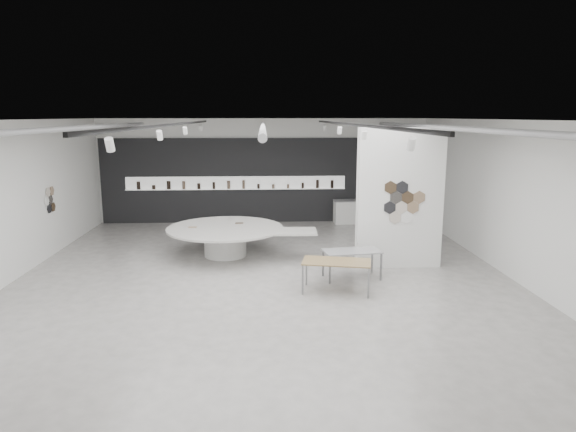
{
  "coord_description": "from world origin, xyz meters",
  "views": [
    {
      "loc": [
        0.01,
        -11.86,
        3.89
      ],
      "look_at": [
        0.63,
        1.2,
        1.33
      ],
      "focal_mm": 32.0,
      "sensor_mm": 36.0,
      "label": 1
    }
  ],
  "objects_px": {
    "sample_table_wood": "(337,263)",
    "sample_table_stone": "(352,253)",
    "display_island": "(228,237)",
    "partition_column": "(400,199)",
    "kitchen_counter": "(354,212)"
  },
  "relations": [
    {
      "from": "sample_table_wood",
      "to": "sample_table_stone",
      "type": "xyz_separation_m",
      "value": [
        0.5,
        0.93,
        -0.02
      ]
    },
    {
      "from": "partition_column",
      "to": "sample_table_stone",
      "type": "xyz_separation_m",
      "value": [
        -1.38,
        -0.97,
        -1.16
      ]
    },
    {
      "from": "display_island",
      "to": "sample_table_stone",
      "type": "height_order",
      "value": "display_island"
    },
    {
      "from": "sample_table_wood",
      "to": "kitchen_counter",
      "type": "distance_m",
      "value": 7.63
    },
    {
      "from": "partition_column",
      "to": "display_island",
      "type": "xyz_separation_m",
      "value": [
        -4.52,
        1.22,
        -1.26
      ]
    },
    {
      "from": "sample_table_wood",
      "to": "sample_table_stone",
      "type": "height_order",
      "value": "sample_table_wood"
    },
    {
      "from": "sample_table_stone",
      "to": "kitchen_counter",
      "type": "bearing_deg",
      "value": 79.51
    },
    {
      "from": "display_island",
      "to": "sample_table_stone",
      "type": "distance_m",
      "value": 3.83
    },
    {
      "from": "sample_table_wood",
      "to": "sample_table_stone",
      "type": "bearing_deg",
      "value": 61.54
    },
    {
      "from": "partition_column",
      "to": "sample_table_wood",
      "type": "relative_size",
      "value": 2.21
    },
    {
      "from": "sample_table_wood",
      "to": "partition_column",
      "type": "bearing_deg",
      "value": 45.32
    },
    {
      "from": "sample_table_stone",
      "to": "kitchen_counter",
      "type": "height_order",
      "value": "kitchen_counter"
    },
    {
      "from": "sample_table_stone",
      "to": "partition_column",
      "type": "bearing_deg",
      "value": 35.21
    },
    {
      "from": "display_island",
      "to": "kitchen_counter",
      "type": "relative_size",
      "value": 2.73
    },
    {
      "from": "display_island",
      "to": "sample_table_stone",
      "type": "xyz_separation_m",
      "value": [
        3.14,
        -2.19,
        0.1
      ]
    }
  ]
}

